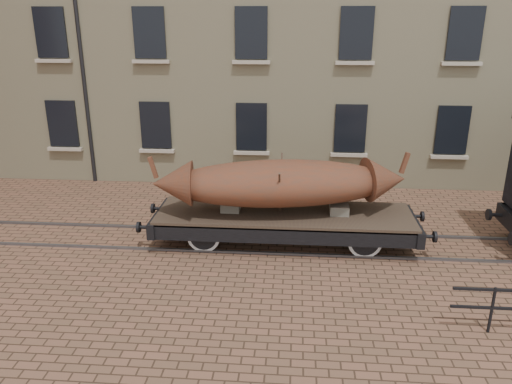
{
  "coord_description": "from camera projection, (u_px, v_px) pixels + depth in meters",
  "views": [
    {
      "loc": [
        -0.92,
        -12.57,
        5.93
      ],
      "look_at": [
        -1.98,
        0.5,
        1.3
      ],
      "focal_mm": 35.0,
      "sensor_mm": 36.0,
      "label": 1
    }
  ],
  "objects": [
    {
      "name": "rail_track",
      "position": [
        326.0,
        243.0,
        13.71
      ],
      "size": [
        30.0,
        1.52,
        0.06
      ],
      "color": "#59595E",
      "rests_on": "ground"
    },
    {
      "name": "ground",
      "position": [
        326.0,
        244.0,
        13.72
      ],
      "size": [
        90.0,
        90.0,
        0.0
      ],
      "primitive_type": "plane",
      "color": "brown"
    },
    {
      "name": "flatcar_wagon",
      "position": [
        284.0,
        219.0,
        13.56
      ],
      "size": [
        7.76,
        2.11,
        1.17
      ],
      "color": "#413325",
      "rests_on": "ground"
    },
    {
      "name": "iron_boat",
      "position": [
        280.0,
        183.0,
        13.23
      ],
      "size": [
        6.84,
        2.71,
        1.63
      ],
      "color": "brown",
      "rests_on": "flatcar_wagon"
    }
  ]
}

